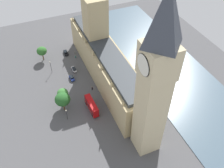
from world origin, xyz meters
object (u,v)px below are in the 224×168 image
object	(u,v)px
double_decker_bus_kerbside	(92,106)
pedestrian_under_trees	(76,57)
street_lamp_slot_11	(66,113)
parliament_building	(104,59)
plane_tree_by_river_gate	(63,99)
pedestrian_trailing	(75,53)
plane_tree_corner	(42,51)
street_lamp_slot_10	(51,65)
pedestrian_near_tower	(92,88)
car_black_opposite_hall	(66,53)
car_silver_leading	(74,69)
car_blue_midblock	(72,78)
plane_tree_far_end	(63,93)
clock_tower	(155,82)

from	to	relation	value
double_decker_bus_kerbside	pedestrian_under_trees	size ratio (longest dim) A/B	6.37
double_decker_bus_kerbside	street_lamp_slot_11	size ratio (longest dim) A/B	1.83
parliament_building	plane_tree_by_river_gate	bearing A→B (deg)	30.31
pedestrian_trailing	plane_tree_by_river_gate	size ratio (longest dim) A/B	0.18
plane_tree_corner	street_lamp_slot_10	distance (m)	12.24
double_decker_bus_kerbside	pedestrian_near_tower	size ratio (longest dim) A/B	6.19
car_black_opposite_hall	car_silver_leading	distance (m)	15.44
car_blue_midblock	plane_tree_corner	bearing A→B (deg)	-68.59
car_blue_midblock	street_lamp_slot_10	distance (m)	12.45
car_silver_leading	plane_tree_far_end	bearing A→B (deg)	-119.79
parliament_building	pedestrian_trailing	xyz separation A→B (m)	(8.54, -22.88, -9.41)
car_silver_leading	double_decker_bus_kerbside	bearing A→B (deg)	-93.17
car_silver_leading	double_decker_bus_kerbside	size ratio (longest dim) A/B	0.44
plane_tree_far_end	double_decker_bus_kerbside	bearing A→B (deg)	141.91
plane_tree_far_end	street_lamp_slot_10	size ratio (longest dim) A/B	1.25
double_decker_bus_kerbside	plane_tree_far_end	xyz separation A→B (m)	(10.03, -7.86, 3.95)
double_decker_bus_kerbside	plane_tree_by_river_gate	xyz separation A→B (m)	(10.97, -4.41, 4.09)
plane_tree_far_end	pedestrian_trailing	bearing A→B (deg)	-113.83
car_blue_midblock	pedestrian_near_tower	bearing A→B (deg)	119.87
pedestrian_near_tower	street_lamp_slot_11	world-z (taller)	street_lamp_slot_11
plane_tree_far_end	plane_tree_corner	distance (m)	35.32
pedestrian_trailing	plane_tree_far_end	xyz separation A→B (m)	(14.87, 33.67, 5.83)
pedestrian_trailing	street_lamp_slot_10	world-z (taller)	street_lamp_slot_10
parliament_building	car_black_opposite_hall	distance (m)	29.54
street_lamp_slot_10	parliament_building	bearing A→B (deg)	152.49
double_decker_bus_kerbside	plane_tree_corner	world-z (taller)	plane_tree_corner
car_silver_leading	double_decker_bus_kerbside	distance (m)	27.98
plane_tree_far_end	street_lamp_slot_10	bearing A→B (deg)	-89.13
clock_tower	plane_tree_corner	world-z (taller)	clock_tower
pedestrian_under_trees	street_lamp_slot_11	size ratio (longest dim) A/B	0.29
parliament_building	plane_tree_far_end	size ratio (longest dim) A/B	8.16
double_decker_bus_kerbside	parliament_building	bearing A→B (deg)	51.99
double_decker_bus_kerbside	pedestrian_near_tower	xyz separation A→B (m)	(-4.23, -11.63, -1.87)
pedestrian_trailing	pedestrian_near_tower	size ratio (longest dim) A/B	0.98
clock_tower	plane_tree_by_river_gate	bearing A→B (deg)	-49.96
street_lamp_slot_11	parliament_building	bearing A→B (deg)	-141.34
car_black_opposite_hall	clock_tower	bearing A→B (deg)	100.21
car_blue_midblock	pedestrian_trailing	distance (m)	20.79
double_decker_bus_kerbside	pedestrian_near_tower	world-z (taller)	double_decker_bus_kerbside
car_silver_leading	pedestrian_trailing	xyz separation A→B (m)	(-4.57, -13.60, -0.13)
clock_tower	plane_tree_by_river_gate	distance (m)	45.44
pedestrian_trailing	pedestrian_under_trees	distance (m)	3.59
double_decker_bus_kerbside	street_lamp_slot_10	distance (m)	32.78
car_silver_leading	street_lamp_slot_10	bearing A→B (deg)	161.20
pedestrian_trailing	plane_tree_by_river_gate	bearing A→B (deg)	61.11
pedestrian_trailing	pedestrian_under_trees	world-z (taller)	pedestrian_trailing
car_silver_leading	plane_tree_corner	size ratio (longest dim) A/B	0.60
parliament_building	pedestrian_trailing	world-z (taller)	parliament_building
clock_tower	street_lamp_slot_11	world-z (taller)	clock_tower
car_blue_midblock	double_decker_bus_kerbside	bearing A→B (deg)	93.54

